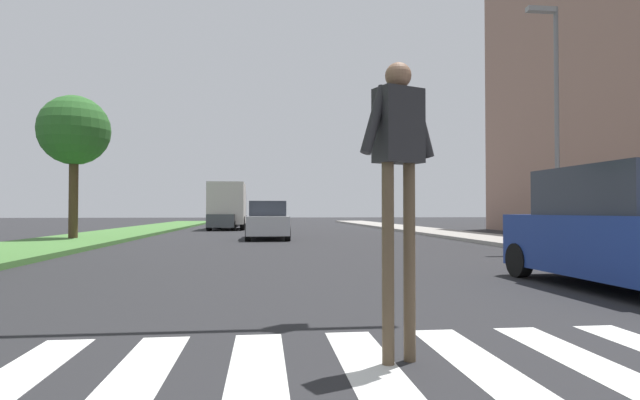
% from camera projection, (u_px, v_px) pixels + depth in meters
% --- Properties ---
extents(ground_plane, '(140.00, 140.00, 0.00)m').
position_uv_depth(ground_plane, '(280.00, 235.00, 26.70)').
color(ground_plane, '#262628').
extents(crosswalk, '(7.65, 2.20, 0.01)m').
position_uv_depth(crosswalk, '(369.00, 365.00, 4.11)').
color(crosswalk, silver).
rests_on(crosswalk, ground_plane).
extents(median_strip, '(3.88, 64.00, 0.15)m').
position_uv_depth(median_strip, '(105.00, 236.00, 23.80)').
color(median_strip, '#477A38').
rests_on(median_strip, ground_plane).
extents(tree_far, '(2.83, 2.83, 5.82)m').
position_uv_depth(tree_far, '(74.00, 131.00, 20.71)').
color(tree_far, '#4C3823').
rests_on(tree_far, median_strip).
extents(sidewalk_right, '(3.00, 64.00, 0.15)m').
position_uv_depth(sidewalk_right, '(454.00, 234.00, 25.69)').
color(sidewalk_right, '#9E9991').
rests_on(sidewalk_right, ground_plane).
extents(street_lamp_right, '(1.02, 0.24, 7.50)m').
position_uv_depth(street_lamp_right, '(554.00, 104.00, 15.81)').
color(street_lamp_right, slate).
rests_on(street_lamp_right, sidewalk_right).
extents(pedestrian_performer, '(0.72, 0.37, 2.49)m').
position_uv_depth(pedestrian_performer, '(398.00, 162.00, 4.20)').
color(pedestrian_performer, brown).
rests_on(pedestrian_performer, ground_plane).
extents(suv_crossing, '(2.11, 4.66, 1.97)m').
position_uv_depth(suv_crossing, '(631.00, 231.00, 7.94)').
color(suv_crossing, navy).
rests_on(suv_crossing, ground_plane).
extents(sedan_midblock, '(1.88, 4.45, 1.68)m').
position_uv_depth(sedan_midblock, '(267.00, 221.00, 22.61)').
color(sedan_midblock, '#B7B7BC').
rests_on(sedan_midblock, ground_plane).
extents(sedan_distant, '(2.22, 4.64, 1.71)m').
position_uv_depth(sedan_distant, '(226.00, 218.00, 33.45)').
color(sedan_distant, '#474C51').
rests_on(sedan_distant, ground_plane).
extents(truck_box_delivery, '(2.40, 6.20, 3.10)m').
position_uv_depth(truck_box_delivery, '(228.00, 205.00, 34.54)').
color(truck_box_delivery, '#B7B7BC').
rests_on(truck_box_delivery, ground_plane).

